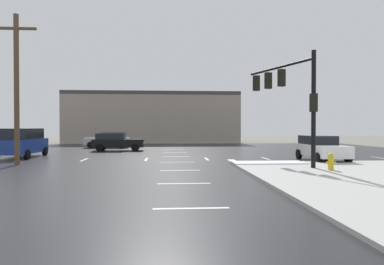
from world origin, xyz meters
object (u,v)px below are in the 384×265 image
object	(u,v)px
fire_hydrant	(331,161)
sedan_black	(116,141)
sedan_silver	(109,140)
traffic_signal_mast	(289,90)
suv_blue	(22,142)
sedan_white	(321,148)
utility_pole_mid	(17,86)

from	to	relation	value
fire_hydrant	sedan_black	world-z (taller)	sedan_black
sedan_silver	traffic_signal_mast	bearing A→B (deg)	121.20
suv_blue	sedan_black	bearing A→B (deg)	-39.74
traffic_signal_mast	sedan_white	xyz separation A→B (m)	(3.02, 2.72, -3.30)
sedan_black	sedan_white	world-z (taller)	same
sedan_white	utility_pole_mid	size ratio (longest dim) A/B	0.54
sedan_white	sedan_silver	world-z (taller)	same
sedan_black	sedan_silver	xyz separation A→B (m)	(-1.48, 4.87, 0.00)
traffic_signal_mast	sedan_white	bearing A→B (deg)	-66.48
traffic_signal_mast	suv_blue	size ratio (longest dim) A/B	1.19
traffic_signal_mast	suv_blue	distance (m)	18.23
utility_pole_mid	sedan_black	bearing A→B (deg)	71.34
traffic_signal_mast	fire_hydrant	bearing A→B (deg)	-177.23
suv_blue	utility_pole_mid	size ratio (longest dim) A/B	0.57
sedan_black	sedan_white	bearing A→B (deg)	-37.77
traffic_signal_mast	sedan_silver	bearing A→B (deg)	16.43
sedan_silver	suv_blue	bearing A→B (deg)	66.78
traffic_signal_mast	sedan_black	size ratio (longest dim) A/B	1.26
utility_pole_mid	fire_hydrant	bearing A→B (deg)	-15.57
utility_pole_mid	sedan_silver	bearing A→B (deg)	81.68
traffic_signal_mast	fire_hydrant	size ratio (longest dim) A/B	7.28
fire_hydrant	utility_pole_mid	distance (m)	17.13
sedan_black	sedan_silver	world-z (taller)	same
suv_blue	sedan_white	bearing A→B (deg)	-100.89
sedan_black	sedan_silver	distance (m)	5.09
fire_hydrant	traffic_signal_mast	bearing A→B (deg)	111.21
traffic_signal_mast	sedan_black	world-z (taller)	traffic_signal_mast
traffic_signal_mast	sedan_silver	size ratio (longest dim) A/B	1.25
sedan_black	traffic_signal_mast	bearing A→B (deg)	-51.09
traffic_signal_mast	sedan_white	world-z (taller)	traffic_signal_mast
sedan_white	sedan_silver	xyz separation A→B (m)	(-15.65, 15.40, 0.00)
sedan_white	sedan_silver	size ratio (longest dim) A/B	0.99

